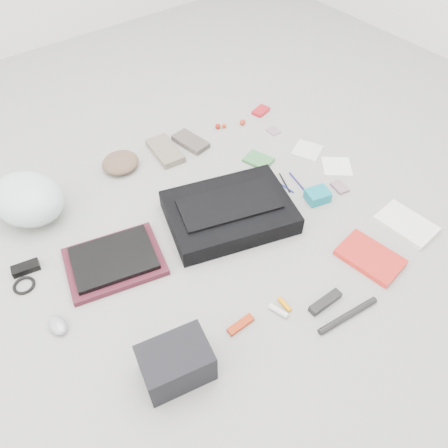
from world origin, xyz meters
TOP-DOWN VIEW (x-y plane):
  - ground_plane at (0.00, 0.00)m, footprint 4.00×4.00m
  - messenger_bag at (0.06, 0.04)m, footprint 0.59×0.49m
  - bag_flap at (0.06, 0.04)m, footprint 0.44×0.30m
  - laptop_sleeve at (-0.43, 0.13)m, footprint 0.41×0.35m
  - laptop at (-0.43, 0.13)m, footprint 0.35×0.29m
  - bike_helmet at (-0.58, 0.57)m, footprint 0.37×0.40m
  - beanie at (-0.14, 0.62)m, footprint 0.22×0.21m
  - mitten_left at (0.08, 0.58)m, footprint 0.13×0.23m
  - mitten_right at (0.22, 0.56)m, footprint 0.12×0.20m
  - power_brick at (-0.72, 0.31)m, footprint 0.11×0.06m
  - cable_coil at (-0.75, 0.24)m, footprint 0.10×0.10m
  - mouse at (-0.72, 0.00)m, footprint 0.06×0.09m
  - camera_bag at (-0.48, -0.38)m, footprint 0.24×0.19m
  - multitool at (-0.21, -0.38)m, footprint 0.10×0.03m
  - toiletry_tube_white at (-0.07, -0.42)m, footprint 0.04×0.08m
  - toiletry_tube_orange at (-0.04, -0.41)m, footprint 0.02×0.06m
  - u_lock at (0.08, -0.49)m, footprint 0.14×0.04m
  - bike_pump at (0.11, -0.58)m, footprint 0.26×0.05m
  - book_red at (0.37, -0.46)m, footprint 0.19×0.26m
  - book_white at (0.62, -0.43)m, footprint 0.17×0.24m
  - notepad at (0.40, 0.26)m, footprint 0.13×0.15m
  - pen_blue at (0.38, 0.06)m, footprint 0.02×0.13m
  - pen_black at (0.40, 0.07)m, footprint 0.05×0.12m
  - pen_navy at (0.45, 0.03)m, footprint 0.04×0.14m
  - accordion_wallet at (0.44, -0.10)m, footprint 0.11×0.10m
  - card_deck at (0.57, -0.11)m, footprint 0.07×0.09m
  - napkin_top at (0.65, 0.17)m, footprint 0.17×0.17m
  - napkin_bottom at (0.67, -0.00)m, footprint 0.18×0.18m
  - lollipop_a at (0.41, 0.58)m, footprint 0.03×0.03m
  - lollipop_b at (0.43, 0.57)m, footprint 0.03×0.03m
  - lollipop_c at (0.53, 0.53)m, footprint 0.04×0.04m
  - altoids_tin at (0.68, 0.56)m, footprint 0.11×0.08m
  - stamp_sheet at (0.62, 0.39)m, footprint 0.06×0.07m

SIDE VIEW (x-z plane):
  - ground_plane at x=0.00m, z-range 0.00..0.00m
  - stamp_sheet at x=0.62m, z-range 0.00..0.00m
  - pen_blue at x=0.38m, z-range 0.00..0.01m
  - pen_black at x=0.40m, z-range 0.00..0.01m
  - napkin_top at x=0.65m, z-range 0.00..0.01m
  - napkin_bottom at x=0.67m, z-range 0.00..0.01m
  - pen_navy at x=0.45m, z-range 0.00..0.01m
  - cable_coil at x=-0.75m, z-range 0.00..0.01m
  - card_deck at x=0.57m, z-range 0.00..0.01m
  - notepad at x=0.40m, z-range 0.00..0.01m
  - multitool at x=-0.21m, z-range 0.00..0.02m
  - toiletry_tube_orange at x=-0.04m, z-range 0.00..0.02m
  - altoids_tin at x=0.68m, z-range 0.00..0.02m
  - toiletry_tube_white at x=-0.07m, z-range 0.00..0.02m
  - lollipop_b at x=0.43m, z-range 0.00..0.02m
  - bike_pump at x=0.11m, z-range 0.00..0.02m
  - book_white at x=0.62m, z-range 0.00..0.02m
  - book_red at x=0.37m, z-range 0.00..0.02m
  - laptop_sleeve at x=-0.43m, z-range 0.00..0.03m
  - u_lock at x=0.08m, z-range 0.00..0.03m
  - lollipop_a at x=0.41m, z-range 0.00..0.03m
  - power_brick at x=-0.72m, z-range 0.00..0.03m
  - mitten_right at x=0.22m, z-range 0.00..0.03m
  - lollipop_c at x=0.53m, z-range 0.00..0.03m
  - mitten_left at x=0.08m, z-range 0.00..0.03m
  - mouse at x=-0.72m, z-range 0.00..0.03m
  - accordion_wallet at x=0.44m, z-range 0.00..0.05m
  - beanie at x=-0.14m, z-range 0.00..0.06m
  - laptop at x=-0.43m, z-range 0.03..0.05m
  - messenger_bag at x=0.06m, z-range 0.00..0.08m
  - camera_bag at x=-0.48m, z-range 0.00..0.14m
  - bag_flap at x=0.06m, z-range 0.08..0.10m
  - bike_helmet at x=-0.58m, z-range 0.00..0.19m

